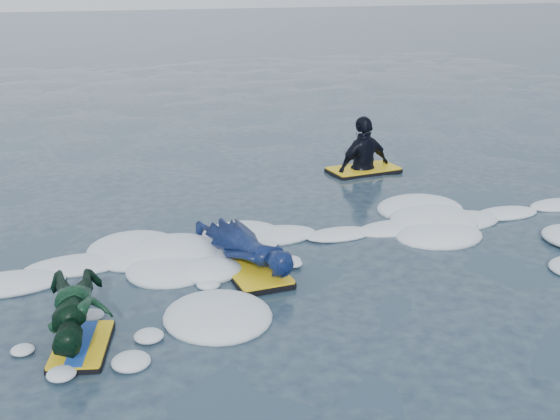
{
  "coord_description": "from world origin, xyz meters",
  "views": [
    {
      "loc": [
        -1.96,
        -6.44,
        3.35
      ],
      "look_at": [
        0.82,
        1.6,
        0.44
      ],
      "focal_mm": 45.0,
      "sensor_mm": 36.0,
      "label": 1
    }
  ],
  "objects": [
    {
      "name": "waiting_rider_unit",
      "position": [
        3.29,
        4.26,
        0.07
      ],
      "size": [
        1.3,
        0.8,
        1.85
      ],
      "rotation": [
        0.0,
        0.0,
        0.1
      ],
      "color": "black",
      "rests_on": "ground"
    },
    {
      "name": "prone_woman_unit",
      "position": [
        0.2,
        0.96,
        0.24
      ],
      "size": [
        1.08,
        1.85,
        0.46
      ],
      "rotation": [
        0.0,
        0.0,
        1.62
      ],
      "color": "black",
      "rests_on": "ground"
    },
    {
      "name": "foam_band",
      "position": [
        0.0,
        1.03,
        0.0
      ],
      "size": [
        12.0,
        3.1,
        0.3
      ],
      "primitive_type": null,
      "color": "white",
      "rests_on": "ground"
    },
    {
      "name": "ground",
      "position": [
        0.0,
        0.0,
        0.0
      ],
      "size": [
        120.0,
        120.0,
        0.0
      ],
      "primitive_type": "plane",
      "color": "#18313B",
      "rests_on": "ground"
    },
    {
      "name": "prone_child_unit",
      "position": [
        -1.82,
        -0.2,
        0.27
      ],
      "size": [
        0.86,
        1.44,
        0.54
      ],
      "rotation": [
        0.0,
        0.0,
        1.32
      ],
      "color": "black",
      "rests_on": "ground"
    }
  ]
}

